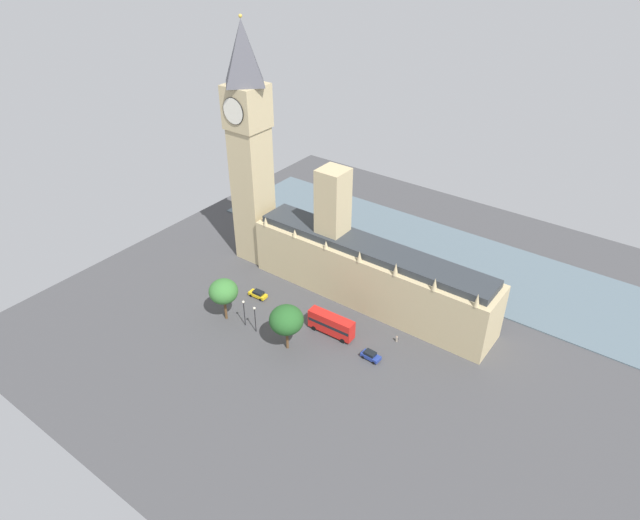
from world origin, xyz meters
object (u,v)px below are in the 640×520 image
parliament_building (366,269)px  plane_tree_near_tower (286,320)px  double_decker_bus_leading (331,324)px  plane_tree_under_trees (223,291)px  street_lamp_by_river_gate (244,308)px  car_blue_kerbside (371,356)px  car_yellow_cab_midblock (258,294)px  pedestrian_opposite_hall (397,339)px  street_lamp_trailing (255,315)px  clock_tower (249,145)px

parliament_building → plane_tree_near_tower: 24.49m
double_decker_bus_leading → plane_tree_under_trees: size_ratio=1.05×
double_decker_bus_leading → street_lamp_by_river_gate: size_ratio=1.60×
car_blue_kerbside → car_yellow_cab_midblock: bearing=-91.2°
pedestrian_opposite_hall → street_lamp_trailing: 30.38m
clock_tower → street_lamp_trailing: (23.52, 20.75, -25.80)m
car_yellow_cab_midblock → plane_tree_near_tower: bearing=-122.2°
double_decker_bus_leading → plane_tree_near_tower: (9.07, -4.68, 4.71)m
clock_tower → double_decker_bus_leading: bearing=67.1°
double_decker_bus_leading → street_lamp_by_river_gate: street_lamp_by_river_gate is taller
clock_tower → double_decker_bus_leading: size_ratio=5.55×
pedestrian_opposite_hall → plane_tree_near_tower: 23.94m
car_blue_kerbside → pedestrian_opposite_hall: (-7.76, 1.61, -0.21)m
parliament_building → double_decker_bus_leading: 16.14m
clock_tower → plane_tree_under_trees: (24.07, 12.40, -23.02)m
plane_tree_under_trees → street_lamp_by_river_gate: 5.78m
plane_tree_under_trees → car_blue_kerbside: bearing=103.6°
parliament_building → plane_tree_under_trees: size_ratio=5.84×
clock_tower → car_yellow_cab_midblock: 35.06m
parliament_building → plane_tree_under_trees: (24.77, -20.64, -0.71)m
car_yellow_cab_midblock → street_lamp_by_river_gate: (9.34, 4.60, 3.71)m
pedestrian_opposite_hall → street_lamp_by_river_gate: 33.20m
street_lamp_trailing → street_lamp_by_river_gate: bearing=-93.6°
parliament_building → pedestrian_opposite_hall: size_ratio=39.02×
double_decker_bus_leading → street_lamp_trailing: 16.32m
parliament_building → car_yellow_cab_midblock: (14.67, -20.22, -7.19)m
street_lamp_by_river_gate → plane_tree_under_trees: bearing=-81.4°
car_yellow_cab_midblock → street_lamp_trailing: 12.95m
plane_tree_under_trees → double_decker_bus_leading: bearing=113.8°
plane_tree_near_tower → street_lamp_by_river_gate: bearing=-91.0°
clock_tower → pedestrian_opposite_hall: 56.06m
car_yellow_cab_midblock → plane_tree_under_trees: plane_tree_under_trees is taller
parliament_building → double_decker_bus_leading: bearing=4.3°
pedestrian_opposite_hall → street_lamp_trailing: size_ratio=0.23×
clock_tower → pedestrian_opposite_hall: bearing=79.9°
street_lamp_by_river_gate → double_decker_bus_leading: bearing=117.9°
car_yellow_cab_midblock → double_decker_bus_leading: 21.44m
parliament_building → pedestrian_opposite_hall: parliament_building is taller
clock_tower → double_decker_bus_leading: (14.45, 34.19, -27.75)m
street_lamp_trailing → car_yellow_cab_midblock: bearing=-140.3°
double_decker_bus_leading → car_blue_kerbside: double_decker_bus_leading is taller
double_decker_bus_leading → pedestrian_opposite_hall: (-6.09, 12.61, -1.95)m
car_blue_kerbside → plane_tree_under_trees: (7.94, -32.79, 6.48)m
car_blue_kerbside → street_lamp_trailing: bearing=-70.6°
car_blue_kerbside → street_lamp_trailing: (7.39, -24.44, 3.69)m
double_decker_bus_leading → pedestrian_opposite_hall: bearing=113.8°
parliament_building → pedestrian_opposite_hall: (9.07, 13.76, -7.39)m
parliament_building → double_decker_bus_leading: size_ratio=5.58×
parliament_building → plane_tree_under_trees: parliament_building is taller
car_blue_kerbside → street_lamp_by_river_gate: 28.93m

